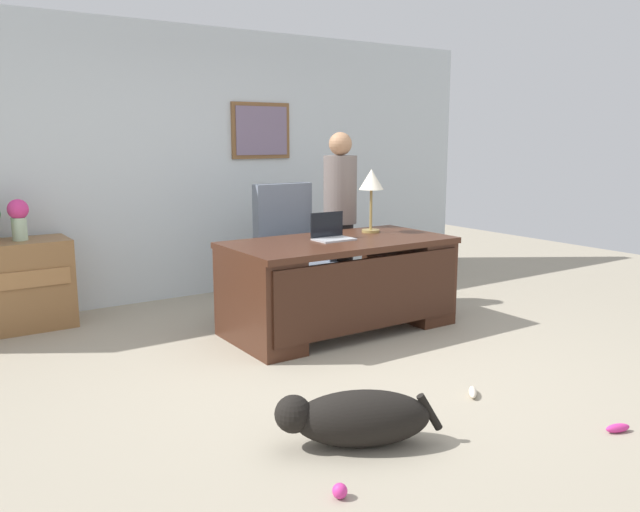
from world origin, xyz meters
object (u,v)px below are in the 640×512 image
Objects in this scene: desk_lamp at (371,183)px; dog_toy_plush at (473,392)px; desk at (341,281)px; laptop at (331,233)px; armchair at (291,254)px; person_standing at (340,217)px; dog_toy_ball at (340,491)px; dog_lying at (355,418)px; vase_with_flowers at (19,217)px; dog_toy_bone at (618,428)px.

desk_lamp is 2.28m from dog_toy_plush.
laptop is at bearing 122.29° from desk.
armchair reaches higher than dog_toy_plush.
person_standing reaches higher than dog_toy_ball.
dog_lying is (-1.66, -2.47, -0.70)m from person_standing.
desk is 2.31× the size of dog_lying.
dog_lying is 4.79× the size of dog_toy_plush.
person_standing is at bearing 54.52° from dog_toy_ball.
laptop is at bearing 58.81° from dog_lying.
dog_lying is 1.45× the size of desk_lamp.
armchair is 2.41m from vase_with_flowers.
vase_with_flowers is at bearing 163.09° from person_standing.
armchair is 2.60m from dog_toy_plush.
laptop is 2.75m from dog_toy_ball.
laptop is (-0.12, -0.84, 0.32)m from armchair.
laptop reaches higher than dog_toy_plush.
laptop reaches higher than dog_toy_bone.
dog_toy_plush is (-0.20, -2.54, -0.49)m from armchair.
desk_lamp reaches higher than laptop.
person_standing reaches higher than laptop.
dog_toy_plush is at bearing -56.85° from vase_with_flowers.
vase_with_flowers reaches higher than dog_toy_bone.
armchair reaches higher than dog_lying.
armchair is 1.07m from desk_lamp.
vase_with_flowers is at bearing 100.70° from dog_toy_ball.
person_standing reaches higher than desk.
dog_lying is 5.44× the size of dog_toy_bone.
desk_lamp is at bearing 50.13° from dog_lying.
dog_toy_bone is (-0.33, -2.65, -1.19)m from desk_lamp.
desk_lamp is 3.29m from dog_toy_ball.
person_standing is at bearing 56.09° from dog_lying.
laptop is 0.57× the size of desk_lamp.
desk reaches higher than dog_lying.
laptop is 0.67m from desk_lamp.
vase_with_flowers is at bearing 144.81° from desk.
desk_lamp is at bearing 82.92° from dog_toy_bone.
dog_toy_ball is at bearing -117.65° from armchair.
desk is 5.45× the size of vase_with_flowers.
desk_lamp reaches higher than vase_with_flowers.
dog_lying is 11.56× the size of dog_toy_ball.
armchair is at bearing 81.70° from laptop.
desk_lamp is 3.75× the size of dog_toy_bone.
armchair is 3.39m from dog_toy_bone.
dog_toy_plush is at bearing 19.34° from dog_toy_ball.
person_standing is at bearing 83.64° from dog_toy_bone.
laptop is 2.13× the size of dog_toy_bone.
armchair is at bearing 85.47° from desk.
dog_toy_ball reaches higher than dog_toy_bone.
dog_lying is 2.23m from laptop.
desk_lamp is at bearing 71.53° from dog_toy_plush.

